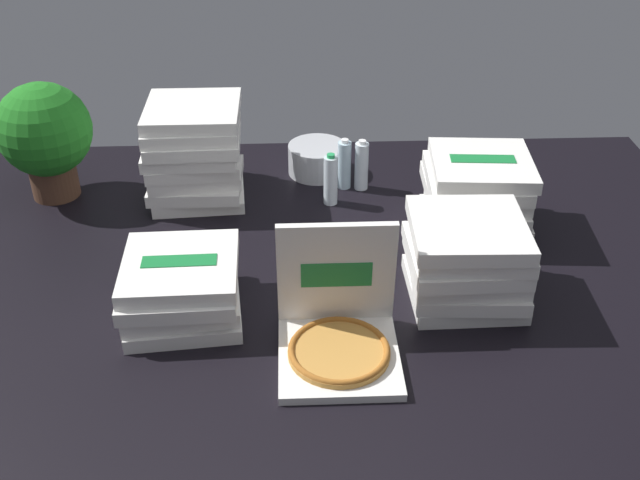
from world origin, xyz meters
TOP-DOWN VIEW (x-y plane):
  - ground_plane at (0.00, 0.00)m, footprint 3.20×2.40m
  - open_pizza_box at (0.06, -0.34)m, footprint 0.38×0.39m
  - pizza_stack_right_far at (-0.46, -0.12)m, footprint 0.43×0.43m
  - pizza_stack_left_mid at (0.64, 0.38)m, footprint 0.42×0.42m
  - pizza_stack_left_far at (0.51, -0.07)m, footprint 0.41×0.41m
  - pizza_stack_center_near at (-0.48, 0.70)m, footprint 0.42×0.42m
  - ice_bucket at (0.04, 0.89)m, footprint 0.26×0.26m
  - water_bottle_0 at (0.15, 0.75)m, footprint 0.06×0.06m
  - water_bottle_1 at (0.08, 0.61)m, footprint 0.06×0.06m
  - water_bottle_2 at (0.22, 0.73)m, footprint 0.06×0.06m
  - potted_plant at (-1.09, 0.73)m, footprint 0.39×0.39m

SIDE VIEW (x-z plane):
  - ground_plane at x=0.00m, z-range -0.02..0.00m
  - ice_bucket at x=0.04m, z-range 0.00..0.13m
  - open_pizza_box at x=0.06m, z-range -0.12..0.29m
  - pizza_stack_right_far at x=-0.46m, z-range 0.00..0.21m
  - water_bottle_0 at x=0.15m, z-range -0.01..0.22m
  - water_bottle_1 at x=0.08m, z-range -0.01..0.22m
  - water_bottle_2 at x=0.22m, z-range -0.01..0.22m
  - pizza_stack_left_mid at x=0.64m, z-range 0.00..0.31m
  - pizza_stack_left_far at x=0.51m, z-range 0.00..0.31m
  - pizza_stack_center_near at x=-0.48m, z-range 0.00..0.41m
  - potted_plant at x=-1.09m, z-range 0.04..0.54m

